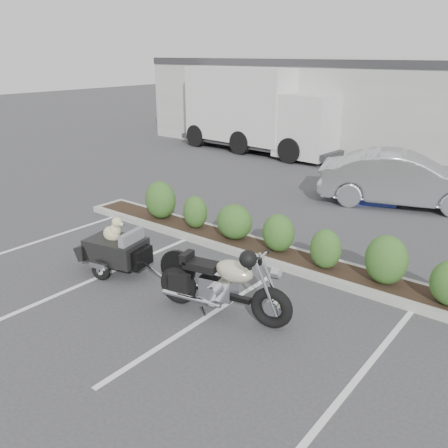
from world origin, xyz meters
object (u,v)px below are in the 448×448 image
Objects in this scene: motorcycle at (222,285)px; sedan at (403,179)px; delivery_truck at (262,112)px; dumpster at (369,183)px; pet_trailer at (116,248)px.

sedan is at bearing 76.77° from motorcycle.
delivery_truck is at bearing 109.91° from motorcycle.
sedan is 8.96m from delivery_truck.
delivery_truck is (-6.92, 4.50, 1.19)m from dumpster.
dumpster is at bearing 83.30° from motorcycle.
sedan is at bearing -24.55° from delivery_truck.
motorcycle is 2.79m from pet_trailer.
motorcycle is at bearing -11.91° from pet_trailer.
pet_trailer is at bearing -64.99° from delivery_truck.
delivery_truck reaches higher than motorcycle.
motorcycle is at bearing -54.71° from delivery_truck.
dumpster is (2.12, 7.90, 0.07)m from pet_trailer.
dumpster is 8.34m from delivery_truck.
sedan is 2.33× the size of dumpster.
pet_trailer is 0.43× the size of sedan.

